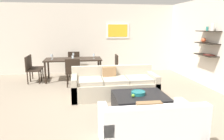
{
  "coord_description": "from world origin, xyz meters",
  "views": [
    {
      "loc": [
        -0.87,
        -5.01,
        1.84
      ],
      "look_at": [
        -0.06,
        0.2,
        0.75
      ],
      "focal_mm": 34.01,
      "sensor_mm": 36.0,
      "label": 1
    }
  ],
  "objects_px": {
    "dining_chair_right_near": "(113,66)",
    "dining_chair_left_far": "(33,66)",
    "apple_on_coffee_table": "(133,96)",
    "dining_table": "(73,61)",
    "coffee_table": "(140,103)",
    "wine_glass_head": "(73,54)",
    "dining_chair_left_near": "(31,68)",
    "dining_chair_head": "(74,62)",
    "sofa_beige": "(114,86)",
    "wine_glass_left_near": "(52,56)",
    "wine_glass_left_far": "(52,56)",
    "decorative_bowl": "(138,93)",
    "loveseat_white": "(149,128)",
    "dining_chair_foot": "(73,71)",
    "wine_glass_right_near": "(94,55)",
    "wine_glass_foot": "(73,57)"
  },
  "relations": [
    {
      "from": "wine_glass_head",
      "to": "dining_chair_left_near",
      "type": "bearing_deg",
      "value": -157.62
    },
    {
      "from": "decorative_bowl",
      "to": "wine_glass_head",
      "type": "distance_m",
      "value": 3.74
    },
    {
      "from": "dining_chair_foot",
      "to": "dining_chair_head",
      "type": "bearing_deg",
      "value": 90.0
    },
    {
      "from": "coffee_table",
      "to": "apple_on_coffee_table",
      "type": "bearing_deg",
      "value": -144.33
    },
    {
      "from": "dining_chair_head",
      "to": "wine_glass_left_far",
      "type": "distance_m",
      "value": 1.07
    },
    {
      "from": "wine_glass_right_near",
      "to": "wine_glass_left_near",
      "type": "bearing_deg",
      "value": 180.0
    },
    {
      "from": "dining_chair_left_far",
      "to": "wine_glass_left_near",
      "type": "height_order",
      "value": "wine_glass_left_near"
    },
    {
      "from": "dining_chair_foot",
      "to": "wine_glass_left_near",
      "type": "distance_m",
      "value": 1.08
    },
    {
      "from": "dining_chair_foot",
      "to": "wine_glass_left_far",
      "type": "relative_size",
      "value": 5.81
    },
    {
      "from": "sofa_beige",
      "to": "wine_glass_left_far",
      "type": "distance_m",
      "value": 2.81
    },
    {
      "from": "coffee_table",
      "to": "wine_glass_head",
      "type": "distance_m",
      "value": 3.8
    },
    {
      "from": "coffee_table",
      "to": "decorative_bowl",
      "type": "distance_m",
      "value": 0.23
    },
    {
      "from": "loveseat_white",
      "to": "dining_chair_left_far",
      "type": "xyz_separation_m",
      "value": [
        -2.6,
        4.62,
        0.21
      ]
    },
    {
      "from": "coffee_table",
      "to": "dining_chair_foot",
      "type": "distance_m",
      "value": 2.7
    },
    {
      "from": "apple_on_coffee_table",
      "to": "dining_chair_foot",
      "type": "distance_m",
      "value": 2.7
    },
    {
      "from": "dining_chair_head",
      "to": "wine_glass_foot",
      "type": "height_order",
      "value": "wine_glass_foot"
    },
    {
      "from": "wine_glass_head",
      "to": "wine_glass_left_far",
      "type": "distance_m",
      "value": 0.75
    },
    {
      "from": "decorative_bowl",
      "to": "wine_glass_left_far",
      "type": "distance_m",
      "value": 3.84
    },
    {
      "from": "apple_on_coffee_table",
      "to": "dining_table",
      "type": "distance_m",
      "value": 3.47
    },
    {
      "from": "apple_on_coffee_table",
      "to": "dining_chair_foot",
      "type": "bearing_deg",
      "value": 118.66
    },
    {
      "from": "dining_table",
      "to": "wine_glass_head",
      "type": "relative_size",
      "value": 12.64
    },
    {
      "from": "wine_glass_left_far",
      "to": "dining_chair_left_far",
      "type": "bearing_deg",
      "value": 172.52
    },
    {
      "from": "apple_on_coffee_table",
      "to": "wine_glass_left_near",
      "type": "bearing_deg",
      "value": 122.8
    },
    {
      "from": "wine_glass_left_far",
      "to": "wine_glass_right_near",
      "type": "relative_size",
      "value": 0.88
    },
    {
      "from": "coffee_table",
      "to": "decorative_bowl",
      "type": "height_order",
      "value": "decorative_bowl"
    },
    {
      "from": "dining_chair_right_near",
      "to": "wine_glass_foot",
      "type": "relative_size",
      "value": 5.65
    },
    {
      "from": "loveseat_white",
      "to": "dining_chair_left_near",
      "type": "height_order",
      "value": "dining_chair_left_near"
    },
    {
      "from": "apple_on_coffee_table",
      "to": "wine_glass_head",
      "type": "xyz_separation_m",
      "value": [
        -1.3,
        3.57,
        0.44
      ]
    },
    {
      "from": "dining_chair_left_near",
      "to": "dining_chair_head",
      "type": "height_order",
      "value": "same"
    },
    {
      "from": "dining_chair_head",
      "to": "apple_on_coffee_table",
      "type": "bearing_deg",
      "value": -72.23
    },
    {
      "from": "sofa_beige",
      "to": "apple_on_coffee_table",
      "type": "height_order",
      "value": "sofa_beige"
    },
    {
      "from": "apple_on_coffee_table",
      "to": "wine_glass_left_far",
      "type": "distance_m",
      "value": 3.89
    },
    {
      "from": "dining_chair_left_near",
      "to": "wine_glass_foot",
      "type": "relative_size",
      "value": 5.65
    },
    {
      "from": "apple_on_coffee_table",
      "to": "wine_glass_head",
      "type": "distance_m",
      "value": 3.83
    },
    {
      "from": "sofa_beige",
      "to": "dining_chair_foot",
      "type": "distance_m",
      "value": 1.6
    },
    {
      "from": "dining_chair_right_near",
      "to": "dining_chair_foot",
      "type": "distance_m",
      "value": 1.51
    },
    {
      "from": "wine_glass_foot",
      "to": "wine_glass_head",
      "type": "distance_m",
      "value": 0.74
    },
    {
      "from": "loveseat_white",
      "to": "wine_glass_left_near",
      "type": "xyz_separation_m",
      "value": [
        -1.94,
        4.32,
        0.59
      ]
    },
    {
      "from": "dining_table",
      "to": "wine_glass_left_far",
      "type": "relative_size",
      "value": 12.63
    },
    {
      "from": "wine_glass_head",
      "to": "wine_glass_right_near",
      "type": "distance_m",
      "value": 0.85
    },
    {
      "from": "dining_chair_head",
      "to": "wine_glass_head",
      "type": "relative_size",
      "value": 5.81
    },
    {
      "from": "wine_glass_foot",
      "to": "wine_glass_right_near",
      "type": "relative_size",
      "value": 0.91
    },
    {
      "from": "sofa_beige",
      "to": "decorative_bowl",
      "type": "distance_m",
      "value": 1.14
    },
    {
      "from": "dining_chair_right_near",
      "to": "dining_chair_left_far",
      "type": "bearing_deg",
      "value": 171.95
    },
    {
      "from": "dining_chair_left_near",
      "to": "wine_glass_left_far",
      "type": "relative_size",
      "value": 5.81
    },
    {
      "from": "dining_chair_left_far",
      "to": "wine_glass_left_near",
      "type": "xyz_separation_m",
      "value": [
        0.66,
        -0.3,
        0.38
      ]
    },
    {
      "from": "wine_glass_foot",
      "to": "wine_glass_right_near",
      "type": "distance_m",
      "value": 0.75
    },
    {
      "from": "dining_chair_left_far",
      "to": "wine_glass_left_far",
      "type": "distance_m",
      "value": 0.75
    },
    {
      "from": "dining_chair_left_far",
      "to": "decorative_bowl",
      "type": "bearing_deg",
      "value": -49.01
    },
    {
      "from": "dining_chair_right_near",
      "to": "dining_chair_left_near",
      "type": "height_order",
      "value": "same"
    }
  ]
}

